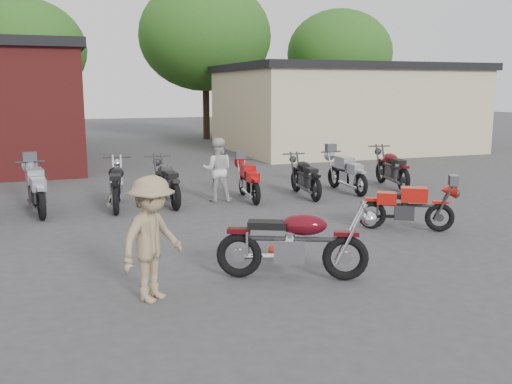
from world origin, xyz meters
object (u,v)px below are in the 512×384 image
object	(u,v)px
helmet	(276,250)
row_bike_1	(36,187)
person_tan	(152,239)
row_bike_2	(116,182)
vintage_motorcycle	(295,238)
row_bike_5	(305,174)
row_bike_6	(346,171)
sportbike	(408,205)
row_bike_7	(392,166)
person_light	(218,170)
row_bike_3	(167,179)
row_bike_4	(249,179)

from	to	relation	value
helmet	row_bike_1	size ratio (longest dim) A/B	0.13
person_tan	row_bike_2	xyz separation A→B (m)	(0.21, 6.19, -0.23)
vintage_motorcycle	row_bike_5	xyz separation A→B (m)	(2.85, 5.88, -0.05)
vintage_motorcycle	row_bike_6	xyz separation A→B (m)	(4.16, 6.08, -0.06)
sportbike	person_tan	size ratio (longest dim) A/B	1.07
vintage_motorcycle	row_bike_2	size ratio (longest dim) A/B	1.02
person_tan	row_bike_7	world-z (taller)	person_tan
person_light	row_bike_1	size ratio (longest dim) A/B	0.76
person_tan	row_bike_6	distance (m)	8.82
sportbike	helmet	world-z (taller)	sportbike
helmet	row_bike_3	xyz separation A→B (m)	(-0.84, 4.99, 0.48)
row_bike_3	row_bike_6	size ratio (longest dim) A/B	1.07
person_light	row_bike_5	size ratio (longest dim) A/B	0.80
person_light	row_bike_3	size ratio (longest dim) A/B	0.75
sportbike	person_light	size ratio (longest dim) A/B	1.15
vintage_motorcycle	person_tan	distance (m)	2.12
sportbike	helmet	size ratio (longest dim) A/B	6.50
helmet	row_bike_1	bearing A→B (deg)	127.30
person_tan	row_bike_6	world-z (taller)	person_tan
person_tan	row_bike_5	xyz separation A→B (m)	(4.95, 6.01, -0.27)
row_bike_1	row_bike_2	size ratio (longest dim) A/B	0.98
helmet	person_light	size ratio (longest dim) A/B	0.18
row_bike_3	vintage_motorcycle	bearing A→B (deg)	-175.95
row_bike_2	sportbike	bearing A→B (deg)	-120.96
row_bike_1	row_bike_4	bearing A→B (deg)	-99.12
person_tan	row_bike_6	size ratio (longest dim) A/B	0.86
row_bike_1	row_bike_5	size ratio (longest dim) A/B	1.05
helmet	row_bike_5	world-z (taller)	row_bike_5
row_bike_3	row_bike_4	size ratio (longest dim) A/B	1.15
sportbike	row_bike_4	bearing A→B (deg)	146.37
sportbike	vintage_motorcycle	bearing A→B (deg)	-118.93
row_bike_3	row_bike_4	xyz separation A→B (m)	(2.03, -0.16, -0.08)
person_tan	row_bike_6	bearing A→B (deg)	6.14
person_light	row_bike_6	bearing A→B (deg)	-161.85
row_bike_1	row_bike_7	xyz separation A→B (m)	(9.37, 0.25, 0.01)
row_bike_1	row_bike_3	distance (m)	2.94
vintage_motorcycle	row_bike_7	xyz separation A→B (m)	(5.73, 6.30, -0.02)
row_bike_5	row_bike_7	size ratio (longest dim) A/B	0.94
vintage_motorcycle	row_bike_1	world-z (taller)	vintage_motorcycle
helmet	row_bike_6	size ratio (longest dim) A/B	0.14
person_light	row_bike_6	size ratio (longest dim) A/B	0.80
person_tan	row_bike_4	xyz separation A→B (m)	(3.43, 6.05, -0.31)
sportbike	row_bike_6	xyz separation A→B (m)	(0.90, 4.16, 0.04)
helmet	row_bike_4	distance (m)	5.00
row_bike_1	row_bike_4	world-z (taller)	row_bike_1
row_bike_1	row_bike_4	size ratio (longest dim) A/B	1.14
row_bike_1	person_light	bearing A→B (deg)	-97.83
person_tan	sportbike	bearing A→B (deg)	-17.64
person_tan	row_bike_3	size ratio (longest dim) A/B	0.80
sportbike	row_bike_7	distance (m)	5.03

